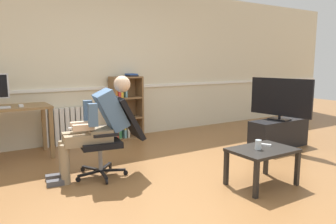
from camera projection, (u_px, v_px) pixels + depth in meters
ground_plane at (196, 183)px, 3.66m from camera, size 18.00×18.00×0.00m
back_wall at (107, 63)px, 5.66m from camera, size 12.00×0.13×2.70m
computer_mouse at (21, 106)px, 4.44m from camera, size 0.06×0.10×0.03m
bookshelf at (124, 108)px, 5.73m from camera, size 0.56×0.29×1.16m
radiator at (65, 127)px, 5.31m from camera, size 0.68×0.08×0.62m
office_chair at (113, 133)px, 3.89m from camera, size 0.87×0.62×0.96m
person_seated at (97, 124)px, 3.79m from camera, size 1.03×0.45×1.21m
tv_stand at (278, 134)px, 5.18m from camera, size 1.04×0.36×0.45m
tv_screen at (280, 98)px, 5.09m from camera, size 0.25×1.02×0.67m
coffee_table at (262, 154)px, 3.56m from camera, size 0.72×0.50×0.42m
drinking_glass at (258, 145)px, 3.51m from camera, size 0.07×0.07×0.11m
spare_remote at (264, 145)px, 3.69m from camera, size 0.11×0.15×0.02m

